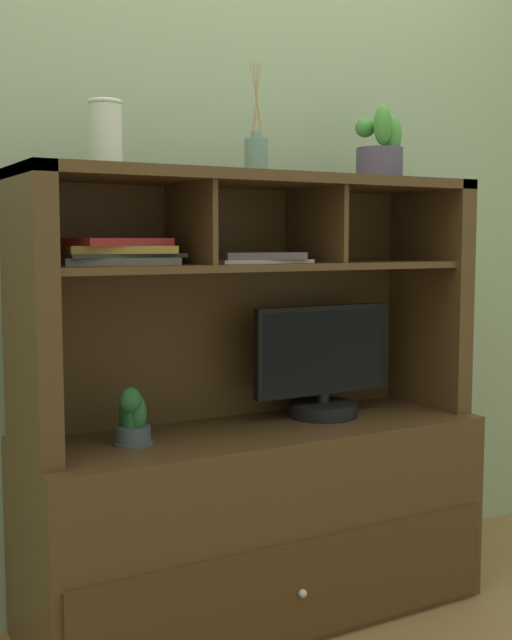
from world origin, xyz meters
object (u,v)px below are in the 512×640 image
object	(u,v)px
magazine_stack_left	(256,258)
potted_succulent	(381,154)
magazine_stack_centre	(117,252)
media_console	(255,481)
ceramic_vase	(106,134)
tv_monitor	(324,368)
diffuser_bottle	(257,155)
potted_orchid	(132,421)

from	to	relation	value
magazine_stack_left	potted_succulent	bearing A→B (deg)	-0.64
magazine_stack_centre	media_console	bearing A→B (deg)	-2.98
media_console	ceramic_vase	size ratio (longest dim) A/B	7.83
tv_monitor	ceramic_vase	world-z (taller)	ceramic_vase
tv_monitor	potted_succulent	world-z (taller)	potted_succulent
tv_monitor	diffuser_bottle	xyz separation A→B (m)	(-0.25, -0.02, 0.65)
media_console	potted_orchid	bearing A→B (deg)	-177.44
media_console	magazine_stack_left	world-z (taller)	media_console
media_console	tv_monitor	size ratio (longest dim) A/B	2.84
media_console	potted_succulent	xyz separation A→B (m)	(0.45, -0.01, 0.99)
diffuser_bottle	potted_succulent	world-z (taller)	diffuser_bottle
media_console	magazine_stack_left	xyz separation A→B (m)	(0.00, -0.00, 0.67)
media_console	magazine_stack_centre	xyz separation A→B (m)	(-0.42, 0.02, 0.69)
diffuser_bottle	ceramic_vase	size ratio (longest dim) A/B	1.79
ceramic_vase	media_console	bearing A→B (deg)	-0.32
diffuser_bottle	tv_monitor	bearing A→B (deg)	3.47
diffuser_bottle	media_console	bearing A→B (deg)	90.00
tv_monitor	diffuser_bottle	bearing A→B (deg)	-176.53
potted_orchid	magazine_stack_left	xyz separation A→B (m)	(0.40, 0.02, 0.44)
magazine_stack_left	potted_orchid	bearing A→B (deg)	-177.84
potted_orchid	potted_succulent	world-z (taller)	potted_succulent
media_console	magazine_stack_left	distance (m)	0.67
ceramic_vase	tv_monitor	bearing A→B (deg)	0.41
magazine_stack_centre	diffuser_bottle	size ratio (longest dim) A/B	1.06
potted_orchid	potted_succulent	xyz separation A→B (m)	(0.85, 0.01, 0.76)
potted_orchid	ceramic_vase	distance (m)	0.77
magazine_stack_centre	potted_succulent	size ratio (longest dim) A/B	1.47
tv_monitor	potted_orchid	xyz separation A→B (m)	(-0.65, -0.03, -0.09)
magazine_stack_left	magazine_stack_centre	world-z (taller)	magazine_stack_centre
media_console	diffuser_bottle	world-z (taller)	diffuser_bottle
potted_orchid	ceramic_vase	world-z (taller)	ceramic_vase
ceramic_vase	potted_orchid	bearing A→B (deg)	-21.11
magazine_stack_centre	ceramic_vase	xyz separation A→B (m)	(-0.03, -0.02, 0.31)
magazine_stack_centre	potted_succulent	distance (m)	0.92
potted_orchid	magazine_stack_left	bearing A→B (deg)	2.16
magazine_stack_left	diffuser_bottle	distance (m)	0.30
magazine_stack_centre	diffuser_bottle	world-z (taller)	diffuser_bottle
media_console	tv_monitor	distance (m)	0.41
magazine_stack_centre	potted_succulent	world-z (taller)	potted_succulent
potted_succulent	ceramic_vase	distance (m)	0.90
tv_monitor	magazine_stack_centre	distance (m)	0.76
ceramic_vase	magazine_stack_left	bearing A→B (deg)	-0.65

